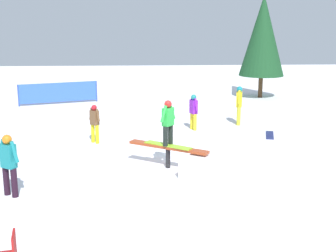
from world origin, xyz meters
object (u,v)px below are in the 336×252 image
Objects in this scene: bystander_yellow at (239,103)px; pine_tree_near at (263,36)px; bystander_teal at (9,162)px; loose_snowboard_navy at (270,135)px; bystander_purple at (194,110)px; bystander_brown at (95,122)px; rail_feature at (168,149)px; main_rider_on_rail at (168,124)px.

pine_tree_near is (-2.54, -6.61, 2.49)m from bystander_yellow.
bystander_teal is 0.28× the size of pine_tree_near.
pine_tree_near is (-1.71, -8.51, 3.38)m from loose_snowboard_navy.
bystander_purple is 2.15m from bystander_yellow.
pine_tree_near is (-9.82, -14.23, 2.50)m from bystander_teal.
bystander_brown is 0.87× the size of bystander_teal.
rail_feature is 4.91m from bystander_purple.
pine_tree_near reaches higher than bystander_purple.
main_rider_on_rail is 0.89× the size of bystander_teal.
main_rider_on_rail is 3.87m from bystander_brown.
rail_feature is at bearing 143.37° from bystander_purple.
loose_snowboard_navy is at bearing -101.36° from main_rider_on_rail.
bystander_yellow is (-5.68, -2.64, 0.13)m from bystander_brown.
pine_tree_near is (-8.22, -9.25, 2.62)m from bystander_brown.
bystander_purple is at bearing -71.62° from rail_feature.
bystander_teal is 9.96m from loose_snowboard_navy.
loose_snowboard_navy is at bearing 78.63° from pine_tree_near.
bystander_yellow is (-1.98, -0.83, 0.11)m from bystander_purple.
bystander_brown is 6.27m from bystander_yellow.
main_rider_on_rail is 1.00× the size of bystander_purple.
pine_tree_near reaches higher than bystander_teal.
main_rider_on_rail is 13.64m from pine_tree_near.
bystander_teal is (1.60, 4.98, 0.11)m from bystander_brown.
pine_tree_near is at bearing 172.02° from bystander_yellow.
bystander_teal is at bearing 55.39° from pine_tree_near.
bystander_brown is 12.65m from pine_tree_near.
bystander_purple is at bearing -54.22° from bystander_yellow.
bystander_yellow is at bearing -86.94° from rail_feature.
bystander_purple is at bearing 58.74° from pine_tree_near.
bystander_yellow reaches higher than bystander_brown.
rail_feature is at bearing 60.76° from bystander_teal.
rail_feature is 0.42× the size of pine_tree_near.
main_rider_on_rail reaches higher than rail_feature.
loose_snowboard_navy is (-4.06, -3.68, -0.57)m from rail_feature.
rail_feature is 3.83m from bystander_brown.
bystander_yellow is at bearing -142.41° from loose_snowboard_navy.
main_rider_on_rail reaches higher than bystander_purple.
bystander_yellow is at bearing 70.40° from bystander_brown.
rail_feature is at bearing 64.67° from pine_tree_near.
pine_tree_near is at bearing -82.17° from rail_feature.
bystander_purple is at bearing -68.32° from main_rider_on_rail.
bystander_purple is 1.03× the size of bystander_brown.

